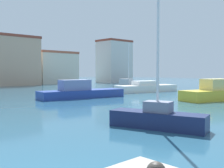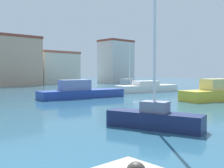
{
  "view_description": "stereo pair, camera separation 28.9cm",
  "coord_description": "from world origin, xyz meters",
  "px_view_note": "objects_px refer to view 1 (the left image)",
  "views": [
    {
      "loc": [
        -1.79,
        -4.67,
        2.72
      ],
      "look_at": [
        17.54,
        15.86,
        1.4
      ],
      "focal_mm": 43.25,
      "sensor_mm": 36.0,
      "label": 1
    },
    {
      "loc": [
        -1.57,
        -4.86,
        2.72
      ],
      "look_at": [
        17.54,
        15.86,
        1.4
      ],
      "focal_mm": 43.25,
      "sensor_mm": 36.0,
      "label": 2
    }
  ],
  "objects_px": {
    "sailboat_navy_behind_lamppost": "(157,117)",
    "motorboat_white_outer_mooring": "(146,88)",
    "motorboat_yellow_near_pier": "(215,93)",
    "sailboat_grey_distant_north": "(128,85)",
    "motorboat_blue_far_left": "(80,92)"
  },
  "relations": [
    {
      "from": "sailboat_grey_distant_north",
      "to": "motorboat_blue_far_left",
      "type": "height_order",
      "value": "sailboat_grey_distant_north"
    },
    {
      "from": "sailboat_grey_distant_north",
      "to": "motorboat_white_outer_mooring",
      "type": "height_order",
      "value": "sailboat_grey_distant_north"
    },
    {
      "from": "motorboat_yellow_near_pier",
      "to": "sailboat_grey_distant_north",
      "type": "bearing_deg",
      "value": 70.33
    },
    {
      "from": "motorboat_white_outer_mooring",
      "to": "motorboat_blue_far_left",
      "type": "distance_m",
      "value": 11.29
    },
    {
      "from": "sailboat_grey_distant_north",
      "to": "motorboat_blue_far_left",
      "type": "distance_m",
      "value": 15.69
    },
    {
      "from": "motorboat_white_outer_mooring",
      "to": "motorboat_yellow_near_pier",
      "type": "bearing_deg",
      "value": -106.34
    },
    {
      "from": "sailboat_grey_distant_north",
      "to": "motorboat_white_outer_mooring",
      "type": "bearing_deg",
      "value": -115.3
    },
    {
      "from": "sailboat_navy_behind_lamppost",
      "to": "motorboat_white_outer_mooring",
      "type": "distance_m",
      "value": 23.08
    },
    {
      "from": "sailboat_grey_distant_north",
      "to": "motorboat_yellow_near_pier",
      "type": "height_order",
      "value": "sailboat_grey_distant_north"
    },
    {
      "from": "sailboat_grey_distant_north",
      "to": "sailboat_navy_behind_lamppost",
      "type": "relative_size",
      "value": 0.87
    },
    {
      "from": "sailboat_navy_behind_lamppost",
      "to": "motorboat_yellow_near_pier",
      "type": "bearing_deg",
      "value": 15.94
    },
    {
      "from": "sailboat_grey_distant_north",
      "to": "sailboat_navy_behind_lamppost",
      "type": "height_order",
      "value": "sailboat_navy_behind_lamppost"
    },
    {
      "from": "sailboat_navy_behind_lamppost",
      "to": "motorboat_blue_far_left",
      "type": "height_order",
      "value": "sailboat_navy_behind_lamppost"
    },
    {
      "from": "sailboat_grey_distant_north",
      "to": "sailboat_navy_behind_lamppost",
      "type": "bearing_deg",
      "value": -133.85
    },
    {
      "from": "motorboat_white_outer_mooring",
      "to": "motorboat_yellow_near_pier",
      "type": "relative_size",
      "value": 1.23
    }
  ]
}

